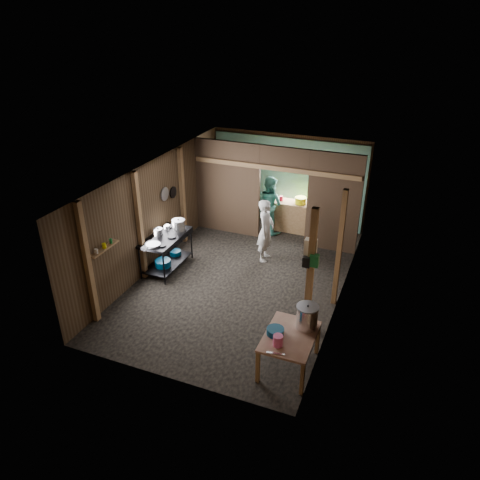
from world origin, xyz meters
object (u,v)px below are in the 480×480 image
at_px(stove_pot_large, 179,226).
at_px(yellow_tub, 301,200).
at_px(gas_range, 167,252).
at_px(pink_bucket, 278,341).
at_px(prep_table, 289,351).
at_px(cook, 266,230).
at_px(stock_pot, 307,317).

distance_m(stove_pot_large, yellow_tub, 3.63).
bearing_deg(yellow_tub, gas_range, -127.07).
bearing_deg(yellow_tub, pink_bucket, -78.48).
bearing_deg(prep_table, cook, 115.11).
relative_size(stove_pot_large, yellow_tub, 1.00).
distance_m(pink_bucket, yellow_tub, 5.86).
bearing_deg(stove_pot_large, stock_pot, -30.91).
bearing_deg(gas_range, stove_pot_large, 64.57).
relative_size(gas_range, stove_pot_large, 4.60).
bearing_deg(stock_pot, stove_pot_large, 149.09).
relative_size(stock_pot, pink_bucket, 2.31).
distance_m(prep_table, cook, 3.91).
bearing_deg(pink_bucket, stock_pot, 63.88).
distance_m(yellow_tub, cook, 1.94).
bearing_deg(yellow_tub, prep_table, -76.62).
distance_m(stock_pot, pink_bucket, 0.73).
bearing_deg(gas_range, yellow_tub, 52.93).
height_order(prep_table, pink_bucket, pink_bucket).
distance_m(gas_range, prep_table, 4.32).
xyz_separation_m(yellow_tub, cook, (-0.36, -1.90, -0.14)).
height_order(yellow_tub, cook, cook).
xyz_separation_m(prep_table, pink_bucket, (-0.12, -0.32, 0.45)).
distance_m(stock_pot, cook, 3.69).
bearing_deg(stove_pot_large, gas_range, -115.43).
distance_m(stove_pot_large, cook, 2.13).
distance_m(gas_range, pink_bucket, 4.41).
height_order(prep_table, cook, cook).
distance_m(stock_pot, yellow_tub, 5.30).
height_order(gas_range, stove_pot_large, stove_pot_large).
bearing_deg(pink_bucket, gas_range, 144.84).
xyz_separation_m(stock_pot, yellow_tub, (-1.49, 5.09, 0.04)).
xyz_separation_m(prep_table, yellow_tub, (-1.29, 5.41, 0.59)).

